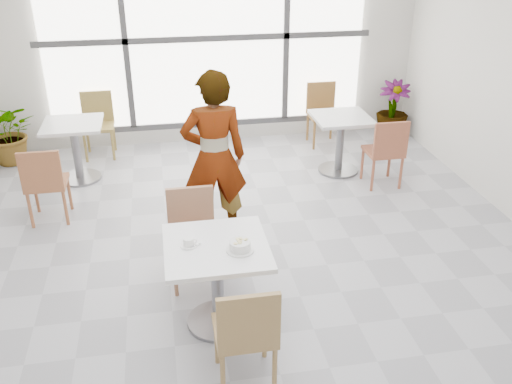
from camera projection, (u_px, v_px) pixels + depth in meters
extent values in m
plane|color=#9E9EA5|center=(250.00, 273.00, 5.23)|extent=(7.00, 7.00, 0.00)
plane|color=silver|center=(207.00, 37.00, 7.63)|extent=(6.00, 0.00, 6.00)
cube|color=white|center=(207.00, 38.00, 7.57)|extent=(4.40, 0.04, 2.40)
cube|color=#3F3F42|center=(208.00, 38.00, 7.55)|extent=(4.60, 0.05, 0.08)
cube|color=#3F3F42|center=(125.00, 41.00, 7.37)|extent=(0.08, 0.05, 2.40)
cube|color=#3F3F42|center=(286.00, 36.00, 7.72)|extent=(0.08, 0.05, 2.40)
cube|color=#3F3F42|center=(211.00, 123.00, 8.10)|extent=(4.60, 0.05, 0.08)
cube|color=white|center=(216.00, 247.00, 4.27)|extent=(0.80, 0.80, 0.04)
cylinder|color=gray|center=(218.00, 287.00, 4.43)|extent=(0.10, 0.10, 0.71)
cylinder|color=gray|center=(219.00, 321.00, 4.59)|extent=(0.52, 0.52, 0.03)
cube|color=#A07D4B|center=(244.00, 331.00, 3.86)|extent=(0.42, 0.42, 0.04)
cube|color=#A07D4B|center=(249.00, 322.00, 3.59)|extent=(0.42, 0.04, 0.42)
cylinder|color=#A07D4B|center=(265.00, 335.00, 4.15)|extent=(0.04, 0.04, 0.41)
cylinder|color=#A07D4B|center=(275.00, 370.00, 3.83)|extent=(0.04, 0.04, 0.41)
cylinder|color=#A07D4B|center=(217.00, 341.00, 4.09)|extent=(0.04, 0.04, 0.41)
cylinder|color=#A07D4B|center=(223.00, 377.00, 3.78)|extent=(0.04, 0.04, 0.41)
cube|color=#A26E4F|center=(193.00, 241.00, 4.91)|extent=(0.42, 0.42, 0.04)
cube|color=#A26E4F|center=(190.00, 208.00, 4.97)|extent=(0.42, 0.04, 0.42)
cylinder|color=#A26E4F|center=(175.00, 276.00, 4.83)|extent=(0.04, 0.04, 0.41)
cylinder|color=#A26E4F|center=(174.00, 254.00, 5.14)|extent=(0.04, 0.04, 0.41)
cylinder|color=#A26E4F|center=(217.00, 272.00, 4.88)|extent=(0.04, 0.04, 0.41)
cylinder|color=#A26E4F|center=(212.00, 250.00, 5.20)|extent=(0.04, 0.04, 0.41)
cylinder|color=white|center=(240.00, 250.00, 4.18)|extent=(0.21, 0.21, 0.01)
cylinder|color=white|center=(240.00, 245.00, 4.17)|extent=(0.16, 0.16, 0.07)
torus|color=white|center=(240.00, 242.00, 4.15)|extent=(0.16, 0.16, 0.01)
cylinder|color=#CABB89|center=(240.00, 246.00, 4.17)|extent=(0.14, 0.14, 0.05)
cylinder|color=#F7E89F|center=(246.00, 239.00, 4.17)|extent=(0.03, 0.03, 0.02)
cylinder|color=beige|center=(240.00, 243.00, 4.14)|extent=(0.03, 0.03, 0.02)
cylinder|color=beige|center=(235.00, 244.00, 4.12)|extent=(0.03, 0.03, 0.01)
cylinder|color=#F3E69D|center=(238.00, 239.00, 4.18)|extent=(0.03, 0.03, 0.02)
cylinder|color=beige|center=(240.00, 242.00, 4.15)|extent=(0.03, 0.03, 0.01)
cylinder|color=beige|center=(240.00, 242.00, 4.14)|extent=(0.03, 0.03, 0.02)
cylinder|color=beige|center=(244.00, 241.00, 4.17)|extent=(0.03, 0.03, 0.02)
cylinder|color=beige|center=(240.00, 238.00, 4.18)|extent=(0.03, 0.03, 0.01)
cylinder|color=beige|center=(240.00, 242.00, 4.15)|extent=(0.03, 0.03, 0.01)
cylinder|color=beige|center=(239.00, 241.00, 4.15)|extent=(0.03, 0.03, 0.02)
cylinder|color=#EDE899|center=(240.00, 243.00, 4.13)|extent=(0.03, 0.03, 0.02)
cylinder|color=beige|center=(240.00, 243.00, 4.14)|extent=(0.03, 0.03, 0.02)
cylinder|color=#F7E89F|center=(236.00, 244.00, 4.12)|extent=(0.03, 0.03, 0.02)
cylinder|color=white|center=(189.00, 245.00, 4.25)|extent=(0.13, 0.13, 0.01)
cylinder|color=white|center=(188.00, 242.00, 4.23)|extent=(0.08, 0.08, 0.06)
torus|color=white|center=(194.00, 241.00, 4.24)|extent=(0.05, 0.01, 0.05)
cylinder|color=black|center=(188.00, 239.00, 4.22)|extent=(0.07, 0.07, 0.00)
cube|color=silver|center=(195.00, 245.00, 4.23)|extent=(0.09, 0.05, 0.00)
sphere|color=silver|center=(200.00, 244.00, 4.25)|extent=(0.02, 0.02, 0.02)
imported|color=black|center=(214.00, 158.00, 5.45)|extent=(0.64, 0.43, 1.76)
cube|color=silver|center=(72.00, 125.00, 6.74)|extent=(0.70, 0.70, 0.04)
cylinder|color=slate|center=(77.00, 153.00, 6.91)|extent=(0.10, 0.10, 0.71)
cylinder|color=slate|center=(81.00, 178.00, 7.06)|extent=(0.52, 0.52, 0.03)
cube|color=silver|center=(342.00, 118.00, 6.96)|extent=(0.70, 0.70, 0.04)
cylinder|color=slate|center=(340.00, 146.00, 7.13)|extent=(0.10, 0.10, 0.71)
cylinder|color=slate|center=(338.00, 170.00, 7.28)|extent=(0.52, 0.52, 0.03)
cube|color=#9D5C38|center=(47.00, 183.00, 5.97)|extent=(0.42, 0.42, 0.04)
cube|color=#9D5C38|center=(40.00, 171.00, 5.70)|extent=(0.42, 0.04, 0.42)
cylinder|color=#9D5C38|center=(70.00, 193.00, 6.26)|extent=(0.04, 0.04, 0.41)
cylinder|color=#9D5C38|center=(66.00, 208.00, 5.94)|extent=(0.04, 0.04, 0.41)
cylinder|color=#9D5C38|center=(36.00, 196.00, 6.20)|extent=(0.04, 0.04, 0.41)
cylinder|color=#9D5C38|center=(30.00, 211.00, 5.88)|extent=(0.04, 0.04, 0.41)
cube|color=olive|center=(98.00, 127.00, 7.54)|extent=(0.42, 0.42, 0.04)
cube|color=olive|center=(97.00, 106.00, 7.61)|extent=(0.42, 0.04, 0.42)
cylinder|color=olive|center=(85.00, 148.00, 7.46)|extent=(0.04, 0.04, 0.41)
cylinder|color=olive|center=(88.00, 138.00, 7.77)|extent=(0.04, 0.04, 0.41)
cylinder|color=olive|center=(113.00, 146.00, 7.51)|extent=(0.04, 0.04, 0.41)
cylinder|color=olive|center=(114.00, 137.00, 7.83)|extent=(0.04, 0.04, 0.41)
cube|color=#9D5338|center=(383.00, 152.00, 6.76)|extent=(0.42, 0.42, 0.04)
cube|color=#9D5338|center=(391.00, 139.00, 6.49)|extent=(0.42, 0.04, 0.42)
cylinder|color=#9D5338|center=(389.00, 162.00, 7.04)|extent=(0.04, 0.04, 0.41)
cylinder|color=#9D5338|center=(401.00, 173.00, 6.73)|extent=(0.04, 0.04, 0.41)
cylinder|color=#9D5338|center=(362.00, 164.00, 6.99)|extent=(0.04, 0.04, 0.41)
cylinder|color=#9D5338|center=(373.00, 176.00, 6.67)|extent=(0.04, 0.04, 0.41)
cube|color=olive|center=(324.00, 116.00, 7.95)|extent=(0.42, 0.42, 0.04)
cube|color=olive|center=(321.00, 96.00, 8.01)|extent=(0.42, 0.04, 0.42)
cylinder|color=olive|center=(314.00, 136.00, 7.86)|extent=(0.04, 0.04, 0.41)
cylinder|color=olive|center=(308.00, 127.00, 8.18)|extent=(0.04, 0.04, 0.41)
cylinder|color=olive|center=(339.00, 134.00, 7.92)|extent=(0.04, 0.04, 0.41)
cylinder|color=olive|center=(331.00, 126.00, 8.24)|extent=(0.04, 0.04, 0.41)
imported|color=#48733F|center=(10.00, 133.00, 7.36)|extent=(0.78, 0.68, 0.84)
imported|color=#4A8449|center=(393.00, 109.00, 8.26)|extent=(0.59, 0.59, 0.83)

